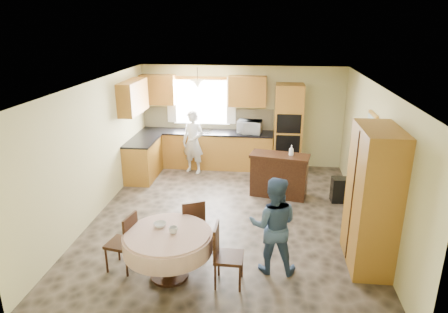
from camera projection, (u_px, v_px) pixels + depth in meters
floor at (229, 217)px, 7.53m from camera, size 5.00×6.00×0.01m
ceiling at (229, 84)px, 6.72m from camera, size 5.00×6.00×0.01m
wall_back at (241, 116)px, 9.94m from camera, size 5.00×0.02×2.50m
wall_front at (201, 243)px, 4.31m from camera, size 5.00×0.02×2.50m
wall_left at (95, 150)px, 7.39m from camera, size 0.02×6.00×2.50m
wall_right at (374, 160)px, 6.86m from camera, size 0.02×6.00×2.50m
window at (201, 102)px, 9.92m from camera, size 1.40×0.03×1.10m
curtain_left at (171, 100)px, 9.94m from camera, size 0.22×0.02×1.15m
curtain_right at (231, 101)px, 9.78m from camera, size 0.22×0.02×1.15m
base_cab_back at (206, 150)px, 10.02m from camera, size 3.30×0.60×0.88m
counter_back at (206, 132)px, 9.87m from camera, size 3.30×0.64×0.04m
base_cab_left at (143, 160)px, 9.32m from camera, size 0.60×1.20×0.88m
counter_left at (142, 141)px, 9.17m from camera, size 0.64×1.20×0.04m
backsplash at (208, 118)px, 10.05m from camera, size 3.30×0.02×0.55m
wall_cab_left at (158, 90)px, 9.80m from camera, size 0.85×0.33×0.72m
wall_cab_right at (247, 91)px, 9.56m from camera, size 0.90×0.33×0.72m
wall_cab_side at (133, 97)px, 8.85m from camera, size 0.33×1.20×0.72m
oven_tower at (288, 128)px, 9.59m from camera, size 0.66×0.62×2.12m
oven_upper at (289, 124)px, 9.23m from camera, size 0.56×0.01×0.45m
oven_lower at (288, 145)px, 9.40m from camera, size 0.56×0.01×0.45m
pendant at (198, 84)px, 9.30m from camera, size 0.36×0.36×0.18m
sideboard at (279, 176)px, 8.34m from camera, size 1.27×0.72×0.86m
space_heater at (341, 190)px, 8.11m from camera, size 0.39×0.28×0.51m
cupboard at (372, 199)px, 5.80m from camera, size 0.56×1.12×2.13m
dining_table at (168, 243)px, 5.62m from camera, size 1.26×1.26×0.72m
chair_left at (125, 240)px, 5.82m from camera, size 0.45×0.45×0.90m
chair_back at (193, 222)px, 6.32m from camera, size 0.51×0.51×0.89m
chair_right at (224, 252)px, 5.49m from camera, size 0.40×0.40×0.91m
framed_picture at (372, 125)px, 6.92m from camera, size 0.06×0.53×0.44m
microwave at (250, 127)px, 9.65m from camera, size 0.61×0.45×0.32m
person_sink at (193, 142)px, 9.54m from camera, size 0.65×0.53×1.53m
person_dining at (273, 225)px, 5.73m from camera, size 0.73×0.57×1.47m
bowl_sideboard at (268, 155)px, 8.22m from camera, size 0.26×0.26×0.06m
bottle_sideboard at (291, 151)px, 8.14m from camera, size 0.11×0.11×0.27m
cup_table at (173, 230)px, 5.54m from camera, size 0.14×0.14×0.10m
bowl_table at (160, 225)px, 5.72m from camera, size 0.20×0.20×0.06m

